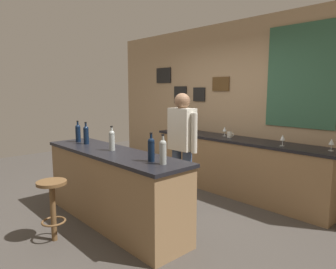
{
  "coord_description": "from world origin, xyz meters",
  "views": [
    {
      "loc": [
        3.15,
        -2.38,
        1.66
      ],
      "look_at": [
        0.09,
        0.45,
        1.05
      ],
      "focal_mm": 32.62,
      "sensor_mm": 36.0,
      "label": 1
    }
  ],
  "objects_px": {
    "bar_stool": "(53,201)",
    "wine_glass_c": "(283,138)",
    "wine_glass_a": "(184,126)",
    "bartender": "(182,144)",
    "wine_glass_b": "(225,129)",
    "wine_bottle_c": "(112,140)",
    "wine_glass_d": "(332,142)",
    "coffee_mug": "(230,135)",
    "wine_bottle_b": "(86,134)",
    "wine_bottle_e": "(163,151)",
    "wine_bottle_a": "(78,132)",
    "wine_bottle_d": "(151,149)"
  },
  "relations": [
    {
      "from": "wine_bottle_d",
      "to": "wine_glass_a",
      "type": "relative_size",
      "value": 1.97
    },
    {
      "from": "bar_stool",
      "to": "wine_bottle_d",
      "type": "distance_m",
      "value": 1.25
    },
    {
      "from": "wine_bottle_e",
      "to": "wine_glass_a",
      "type": "bearing_deg",
      "value": 129.21
    },
    {
      "from": "wine_glass_b",
      "to": "wine_glass_a",
      "type": "bearing_deg",
      "value": -168.45
    },
    {
      "from": "wine_bottle_b",
      "to": "coffee_mug",
      "type": "bearing_deg",
      "value": 65.57
    },
    {
      "from": "wine_bottle_c",
      "to": "wine_glass_c",
      "type": "relative_size",
      "value": 1.97
    },
    {
      "from": "bartender",
      "to": "wine_bottle_b",
      "type": "distance_m",
      "value": 1.33
    },
    {
      "from": "wine_bottle_b",
      "to": "wine_glass_a",
      "type": "xyz_separation_m",
      "value": [
        -0.0,
        1.95,
        -0.05
      ]
    },
    {
      "from": "wine_bottle_b",
      "to": "wine_bottle_c",
      "type": "xyz_separation_m",
      "value": [
        0.63,
        0.01,
        0.0
      ]
    },
    {
      "from": "wine_bottle_c",
      "to": "wine_glass_b",
      "type": "height_order",
      "value": "wine_bottle_c"
    },
    {
      "from": "wine_bottle_d",
      "to": "wine_glass_c",
      "type": "relative_size",
      "value": 1.97
    },
    {
      "from": "bartender",
      "to": "bar_stool",
      "type": "height_order",
      "value": "bartender"
    },
    {
      "from": "wine_bottle_a",
      "to": "wine_glass_c",
      "type": "relative_size",
      "value": 1.97
    },
    {
      "from": "bar_stool",
      "to": "wine_bottle_a",
      "type": "distance_m",
      "value": 1.28
    },
    {
      "from": "wine_bottle_e",
      "to": "wine_glass_a",
      "type": "distance_m",
      "value": 2.51
    },
    {
      "from": "wine_glass_a",
      "to": "wine_glass_b",
      "type": "xyz_separation_m",
      "value": [
        0.78,
        0.16,
        0.0
      ]
    },
    {
      "from": "wine_bottle_a",
      "to": "wine_glass_d",
      "type": "relative_size",
      "value": 1.97
    },
    {
      "from": "wine_bottle_c",
      "to": "wine_bottle_d",
      "type": "relative_size",
      "value": 1.0
    },
    {
      "from": "wine_bottle_c",
      "to": "wine_glass_c",
      "type": "xyz_separation_m",
      "value": [
        1.23,
        1.94,
        -0.05
      ]
    },
    {
      "from": "bar_stool",
      "to": "wine_glass_a",
      "type": "relative_size",
      "value": 4.39
    },
    {
      "from": "bartender",
      "to": "wine_glass_b",
      "type": "height_order",
      "value": "bartender"
    },
    {
      "from": "wine_bottle_c",
      "to": "coffee_mug",
      "type": "distance_m",
      "value": 2.05
    },
    {
      "from": "wine_bottle_c",
      "to": "wine_glass_d",
      "type": "xyz_separation_m",
      "value": [
        1.81,
        2.07,
        -0.05
      ]
    },
    {
      "from": "wine_glass_c",
      "to": "coffee_mug",
      "type": "distance_m",
      "value": 0.94
    },
    {
      "from": "coffee_mug",
      "to": "wine_glass_a",
      "type": "bearing_deg",
      "value": -174.36
    },
    {
      "from": "wine_glass_b",
      "to": "wine_glass_d",
      "type": "height_order",
      "value": "same"
    },
    {
      "from": "wine_bottle_a",
      "to": "coffee_mug",
      "type": "xyz_separation_m",
      "value": [
        1.17,
        2.04,
        -0.11
      ]
    },
    {
      "from": "wine_glass_c",
      "to": "wine_glass_a",
      "type": "bearing_deg",
      "value": -179.75
    },
    {
      "from": "wine_glass_a",
      "to": "wine_glass_b",
      "type": "bearing_deg",
      "value": 11.55
    },
    {
      "from": "wine_glass_d",
      "to": "wine_bottle_c",
      "type": "bearing_deg",
      "value": -131.2
    },
    {
      "from": "bar_stool",
      "to": "wine_glass_c",
      "type": "xyz_separation_m",
      "value": [
        1.25,
        2.7,
        0.55
      ]
    },
    {
      "from": "wine_glass_d",
      "to": "wine_glass_b",
      "type": "bearing_deg",
      "value": 179.22
    },
    {
      "from": "wine_bottle_b",
      "to": "bartender",
      "type": "bearing_deg",
      "value": 42.68
    },
    {
      "from": "wine_bottle_d",
      "to": "wine_bottle_c",
      "type": "bearing_deg",
      "value": 178.73
    },
    {
      "from": "wine_glass_b",
      "to": "coffee_mug",
      "type": "xyz_separation_m",
      "value": [
        0.15,
        -0.07,
        -0.06
      ]
    },
    {
      "from": "wine_bottle_c",
      "to": "wine_bottle_a",
      "type": "bearing_deg",
      "value": -179.16
    },
    {
      "from": "bar_stool",
      "to": "wine_glass_a",
      "type": "height_order",
      "value": "wine_glass_a"
    },
    {
      "from": "wine_bottle_e",
      "to": "wine_glass_d",
      "type": "bearing_deg",
      "value": 67.51
    },
    {
      "from": "bartender",
      "to": "wine_bottle_c",
      "type": "height_order",
      "value": "bartender"
    },
    {
      "from": "bartender",
      "to": "wine_bottle_b",
      "type": "relative_size",
      "value": 5.29
    },
    {
      "from": "wine_glass_a",
      "to": "wine_glass_d",
      "type": "height_order",
      "value": "same"
    },
    {
      "from": "wine_bottle_c",
      "to": "wine_bottle_b",
      "type": "bearing_deg",
      "value": -178.76
    },
    {
      "from": "bartender",
      "to": "wine_glass_d",
      "type": "distance_m",
      "value": 1.89
    },
    {
      "from": "wine_glass_a",
      "to": "wine_bottle_d",
      "type": "bearing_deg",
      "value": -54.11
    },
    {
      "from": "wine_bottle_b",
      "to": "wine_glass_a",
      "type": "relative_size",
      "value": 1.97
    },
    {
      "from": "bartender",
      "to": "wine_glass_b",
      "type": "distance_m",
      "value": 1.23
    },
    {
      "from": "wine_glass_d",
      "to": "bartender",
      "type": "bearing_deg",
      "value": -141.07
    },
    {
      "from": "wine_glass_b",
      "to": "bartender",
      "type": "bearing_deg",
      "value": -80.67
    },
    {
      "from": "wine_glass_a",
      "to": "wine_glass_c",
      "type": "distance_m",
      "value": 1.86
    },
    {
      "from": "bar_stool",
      "to": "wine_bottle_d",
      "type": "relative_size",
      "value": 2.22
    }
  ]
}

